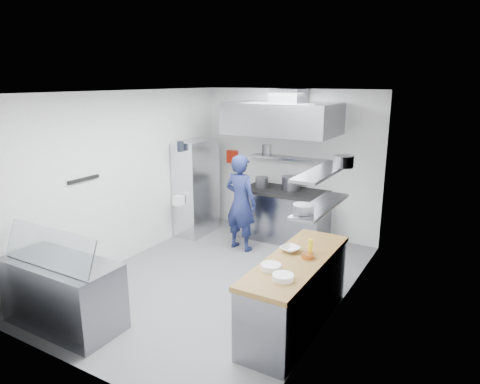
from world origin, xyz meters
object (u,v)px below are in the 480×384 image
Objects in this scene: gas_range at (284,216)px; display_case at (63,293)px; chef at (241,203)px; wire_rack at (196,187)px.

display_case is at bearing -105.02° from gas_range.
wire_rack reaches higher than chef.
display_case is at bearing -81.49° from wire_rack.
display_case is at bearing 86.29° from chef.
gas_range is 0.86× the size of wire_rack.
wire_rack is (-1.63, -0.56, 0.48)m from gas_range.
wire_rack is 3.62m from display_case.
chef reaches higher than gas_range.
chef is at bearing -118.01° from gas_range.
gas_range is 0.93× the size of chef.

